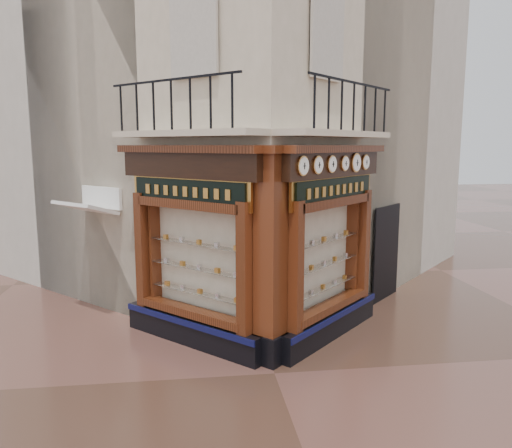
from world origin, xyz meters
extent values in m
plane|color=#472C21|center=(0.00, 0.00, 0.00)|extent=(80.00, 80.00, 0.00)
cube|color=beige|center=(0.00, 6.16, 6.00)|extent=(11.31, 11.31, 12.00)
cube|color=beige|center=(-2.47, 8.63, 5.50)|extent=(11.31, 11.31, 11.00)
cube|color=beige|center=(2.47, 8.63, 5.50)|extent=(11.31, 11.31, 11.00)
cube|color=black|center=(-1.44, 1.54, 0.28)|extent=(2.72, 2.72, 0.55)
cube|color=#0B0E39|center=(-1.57, 1.41, 0.49)|extent=(2.50, 2.50, 0.12)
cube|color=#351709|center=(-0.45, 0.55, 1.77)|extent=(0.37, 0.37, 2.45)
cube|color=#351709|center=(-2.43, 2.53, 1.77)|extent=(0.37, 0.37, 2.45)
cube|color=#FFEDC1|center=(-1.20, 1.77, 1.75)|extent=(1.80, 1.80, 2.10)
cube|color=black|center=(-1.42, 1.55, 3.60)|extent=(2.69, 2.69, 0.50)
cube|color=#351709|center=(-1.47, 1.50, 3.91)|extent=(2.86, 2.86, 0.14)
cube|color=black|center=(1.44, 1.54, 0.28)|extent=(2.72, 2.72, 0.55)
cube|color=#0B0E39|center=(1.57, 1.41, 0.49)|extent=(2.50, 2.50, 0.12)
cube|color=#351709|center=(0.45, 0.55, 1.77)|extent=(0.37, 0.37, 2.45)
cube|color=#351709|center=(2.43, 2.53, 1.77)|extent=(0.37, 0.37, 2.45)
cube|color=#FFEDC1|center=(1.20, 1.77, 1.75)|extent=(1.80, 1.80, 2.10)
cube|color=black|center=(1.42, 1.55, 3.60)|extent=(2.69, 2.69, 0.50)
cube|color=#351709|center=(1.47, 1.50, 3.91)|extent=(2.86, 2.86, 0.14)
cube|color=black|center=(0.00, 0.50, 0.28)|extent=(0.78, 0.78, 0.55)
cube|color=#351709|center=(0.00, 0.50, 2.20)|extent=(0.64, 0.64, 3.50)
cube|color=#351709|center=(0.00, 0.50, 3.91)|extent=(0.85, 0.85, 0.14)
cube|color=beige|center=(-1.48, 1.49, 4.20)|extent=(2.97, 2.97, 0.12)
cube|color=black|center=(-1.72, 1.26, 5.15)|extent=(2.36, 2.36, 0.04)
cube|color=beige|center=(1.48, 1.49, 4.20)|extent=(2.97, 2.97, 0.12)
cube|color=black|center=(1.72, 1.26, 5.15)|extent=(2.36, 2.36, 0.04)
cylinder|color=#D69247|center=(0.56, 0.46, 3.62)|extent=(0.29, 0.29, 0.35)
cylinder|color=white|center=(0.58, 0.44, 3.62)|extent=(0.23, 0.23, 0.30)
cube|color=black|center=(0.59, 0.43, 3.62)|extent=(0.02, 0.02, 0.12)
cube|color=black|center=(0.59, 0.43, 3.62)|extent=(0.07, 0.07, 0.01)
cylinder|color=#D69247|center=(0.92, 0.83, 3.62)|extent=(0.27, 0.27, 0.34)
cylinder|color=white|center=(0.94, 0.80, 3.62)|extent=(0.22, 0.22, 0.29)
cube|color=black|center=(0.95, 0.79, 3.62)|extent=(0.02, 0.02, 0.11)
cube|color=black|center=(0.95, 0.79, 3.62)|extent=(0.07, 0.07, 0.01)
cylinder|color=#D69247|center=(1.29, 1.19, 3.62)|extent=(0.27, 0.27, 0.34)
cylinder|color=white|center=(1.31, 1.17, 3.62)|extent=(0.22, 0.22, 0.29)
cube|color=black|center=(1.32, 1.16, 3.62)|extent=(0.02, 0.02, 0.11)
cube|color=black|center=(1.32, 1.16, 3.62)|extent=(0.07, 0.07, 0.01)
cylinder|color=#D69247|center=(1.66, 1.57, 3.62)|extent=(0.25, 0.25, 0.31)
cylinder|color=white|center=(1.68, 1.55, 3.62)|extent=(0.20, 0.20, 0.26)
cube|color=black|center=(1.69, 1.54, 3.62)|extent=(0.02, 0.02, 0.10)
cube|color=black|center=(1.69, 1.54, 3.62)|extent=(0.06, 0.06, 0.01)
cylinder|color=#D69247|center=(2.01, 1.92, 3.62)|extent=(0.32, 0.32, 0.40)
cylinder|color=white|center=(2.04, 1.90, 3.62)|extent=(0.26, 0.26, 0.34)
cube|color=black|center=(2.05, 1.89, 3.62)|extent=(0.02, 0.02, 0.13)
cube|color=black|center=(2.05, 1.89, 3.62)|extent=(0.08, 0.08, 0.01)
cylinder|color=#D69247|center=(2.33, 2.24, 3.62)|extent=(0.27, 0.27, 0.32)
cylinder|color=white|center=(2.35, 2.22, 3.62)|extent=(0.21, 0.21, 0.28)
cube|color=black|center=(2.36, 2.21, 3.62)|extent=(0.02, 0.02, 0.11)
cube|color=black|center=(2.36, 2.21, 3.62)|extent=(0.07, 0.07, 0.01)
cube|color=#C38839|center=(-1.45, 1.53, 3.10)|extent=(2.25, 2.25, 0.60)
cube|color=black|center=(-1.48, 1.50, 3.10)|extent=(2.10, 2.10, 0.45)
cube|color=#C38839|center=(1.45, 1.53, 3.10)|extent=(2.28, 2.28, 0.61)
cube|color=black|center=(1.48, 1.50, 3.10)|extent=(2.13, 2.13, 0.46)
camera|label=1|loc=(-1.40, -8.15, 3.98)|focal=35.00mm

